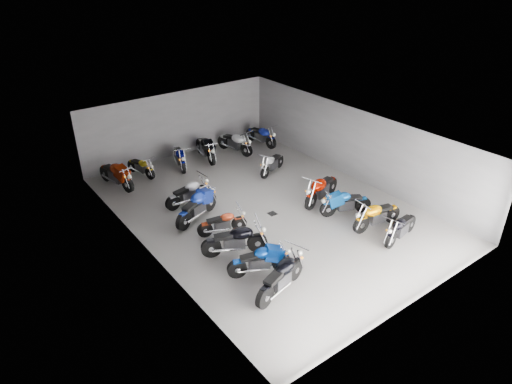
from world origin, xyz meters
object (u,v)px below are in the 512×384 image
Objects in this scene: drain_grate at (272,214)px; motorcycle_right_c at (345,203)px; motorcycle_left_f at (189,193)px; motorcycle_back_b at (141,167)px; motorcycle_right_b at (377,215)px; motorcycle_left_c at (235,240)px; motorcycle_back_c at (180,157)px; motorcycle_back_e at (235,142)px; motorcycle_left_b at (260,260)px; motorcycle_back_d at (206,148)px; motorcycle_right_f at (272,163)px; motorcycle_left_d at (223,223)px; motorcycle_left_e at (197,206)px; motorcycle_back_a at (116,175)px; motorcycle_left_a at (281,277)px; motorcycle_right_d at (321,189)px; motorcycle_right_a at (401,228)px.

drain_grate is 0.16× the size of motorcycle_right_c.
motorcycle_back_b is at bearing -176.77° from motorcycle_left_f.
motorcycle_left_c is at bearing 77.66° from motorcycle_right_b.
motorcycle_left_c is at bearing -153.54° from drain_grate.
motorcycle_back_e is at bearing -164.87° from motorcycle_back_c.
motorcycle_left_b is 0.85× the size of motorcycle_back_d.
motorcycle_left_c is 6.56m from motorcycle_right_f.
motorcycle_left_e reaches higher than motorcycle_left_d.
motorcycle_left_f is (0.32, 1.25, -0.07)m from motorcycle_left_e.
motorcycle_right_f is at bearing 89.96° from motorcycle_left_f.
motorcycle_right_c is 0.89× the size of motorcycle_back_e.
motorcycle_left_d is 0.90× the size of motorcycle_right_c.
motorcycle_right_c reaches higher than motorcycle_back_b.
motorcycle_left_b reaches higher than drain_grate.
motorcycle_back_a is 4.67m from motorcycle_back_d.
motorcycle_left_b is 8.95m from motorcycle_back_c.
motorcycle_left_a is 1.20× the size of motorcycle_right_f.
motorcycle_right_b is 2.70m from motorcycle_right_d.
motorcycle_back_b is (1.32, 0.40, -0.13)m from motorcycle_back_a.
motorcycle_left_b is at bearing 63.95° from motorcycle_right_a.
motorcycle_back_a is (-1.32, 9.69, 0.01)m from motorcycle_left_a.
motorcycle_left_c is 0.94× the size of motorcycle_back_e.
drain_grate is 0.14× the size of motorcycle_left_e.
motorcycle_left_f is 8.31m from motorcycle_right_a.
motorcycle_right_b is at bearing 158.69° from motorcycle_right_f.
motorcycle_right_d is at bearing 125.70° from motorcycle_left_c.
drain_grate is 3.99m from motorcycle_right_b.
motorcycle_right_c is 9.41m from motorcycle_back_b.
motorcycle_back_b is (-0.00, 7.64, -0.11)m from motorcycle_left_c.
motorcycle_right_d is at bearing 114.15° from motorcycle_back_d.
motorcycle_left_a reaches higher than motorcycle_back_e.
motorcycle_back_c is 3.12m from motorcycle_back_e.
motorcycle_back_a is at bearing -12.58° from motorcycle_back_e.
motorcycle_left_c is 4.01m from motorcycle_left_f.
motorcycle_right_f is at bearing 160.64° from motorcycle_left_b.
motorcycle_left_d is at bearing 78.88° from motorcycle_back_b.
motorcycle_right_d reaches higher than drain_grate.
motorcycle_right_c is at bearing 34.47° from motorcycle_left_e.
drain_grate is 0.14× the size of motorcycle_back_e.
motorcycle_right_b is 1.03× the size of motorcycle_back_c.
motorcycle_back_a is (-6.48, 8.99, 0.04)m from motorcycle_right_b.
motorcycle_right_f is (4.63, 2.94, 0.03)m from motorcycle_left_d.
motorcycle_back_d is 1.64m from motorcycle_back_e.
motorcycle_right_b is 0.98× the size of motorcycle_back_e.
motorcycle_right_d is (4.54, -0.39, 0.13)m from motorcycle_left_d.
motorcycle_back_c is (1.86, 9.84, -0.03)m from motorcycle_left_a.
motorcycle_back_d reaches higher than motorcycle_right_f.
motorcycle_left_e is at bearing -153.25° from motorcycle_left_d.
motorcycle_back_a is at bearing 13.63° from motorcycle_back_d.
motorcycle_back_d is (-1.59, 7.85, 0.07)m from motorcycle_right_c.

